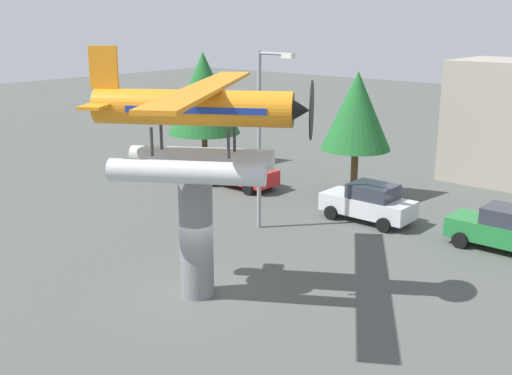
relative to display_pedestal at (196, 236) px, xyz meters
The scene contains 9 objects.
ground_plane 2.05m from the display_pedestal, ahead, with size 140.00×140.00×0.00m, color #4C514C.
display_pedestal is the anchor object (origin of this frame).
floatplane_monument 3.73m from the display_pedestal, 31.94° to the left, with size 7.00×9.41×4.00m.
car_near_red 13.64m from the display_pedestal, 125.62° to the left, with size 4.20×2.02×1.76m.
car_mid_silver 10.53m from the display_pedestal, 88.13° to the left, with size 4.20×2.02×1.76m.
car_far_green 12.53m from the display_pedestal, 59.62° to the left, with size 4.20×2.02×1.76m.
streetlight_primary 7.47m from the display_pedestal, 112.02° to the left, with size 1.84×0.28×7.64m.
tree_west 19.46m from the display_pedestal, 134.24° to the left, with size 4.49×4.49×6.94m.
tree_east 13.79m from the display_pedestal, 99.55° to the left, with size 3.51×3.51×6.42m.
Camera 1 is at (13.78, -13.18, 8.93)m, focal length 43.38 mm.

